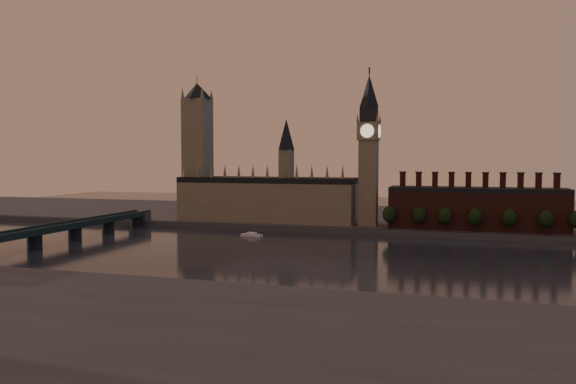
{
  "coord_description": "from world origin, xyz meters",
  "views": [
    {
      "loc": [
        68.71,
        -270.32,
        49.88
      ],
      "look_at": [
        -30.43,
        55.0,
        29.31
      ],
      "focal_mm": 35.0,
      "sensor_mm": 36.0,
      "label": 1
    }
  ],
  "objects_px": {
    "westminster_bridge": "(52,232)",
    "river_boat": "(252,235)",
    "big_ben": "(369,148)",
    "victoria_tower": "(198,146)"
  },
  "relations": [
    {
      "from": "victoria_tower",
      "to": "big_ben",
      "type": "distance_m",
      "value": 130.12
    },
    {
      "from": "river_boat",
      "to": "westminster_bridge",
      "type": "bearing_deg",
      "value": -138.55
    },
    {
      "from": "victoria_tower",
      "to": "river_boat",
      "type": "distance_m",
      "value": 100.86
    },
    {
      "from": "big_ben",
      "to": "westminster_bridge",
      "type": "height_order",
      "value": "big_ben"
    },
    {
      "from": "big_ben",
      "to": "river_boat",
      "type": "relative_size",
      "value": 7.4
    },
    {
      "from": "victoria_tower",
      "to": "river_boat",
      "type": "relative_size",
      "value": 7.47
    },
    {
      "from": "big_ben",
      "to": "river_boat",
      "type": "distance_m",
      "value": 99.37
    },
    {
      "from": "big_ben",
      "to": "river_boat",
      "type": "height_order",
      "value": "big_ben"
    },
    {
      "from": "westminster_bridge",
      "to": "river_boat",
      "type": "relative_size",
      "value": 13.82
    },
    {
      "from": "victoria_tower",
      "to": "westminster_bridge",
      "type": "relative_size",
      "value": 0.54
    }
  ]
}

